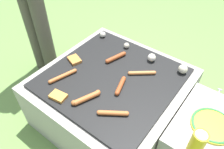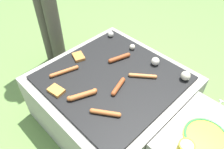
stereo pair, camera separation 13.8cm
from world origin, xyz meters
The scene contains 13 objects.
ground_plane centered at (0.00, 0.00, 0.00)m, with size 14.00×14.00×0.00m, color #608442.
grill centered at (0.00, 0.00, 0.20)m, with size 0.89×0.89×0.40m.
sausage_mid_right centered at (0.10, -0.04, 0.41)m, with size 0.07×0.15×0.03m.
sausage_back_left centered at (-0.24, -0.19, 0.41)m, with size 0.07×0.19×0.03m.
sausage_mid_left centered at (0.18, -0.23, 0.41)m, with size 0.15×0.11×0.03m.
sausage_front_center centered at (0.14, 0.14, 0.41)m, with size 0.15×0.13×0.02m.
sausage_front_left centered at (0.00, -0.24, 0.41)m, with size 0.09×0.17×0.03m.
sausage_front_right centered at (-0.09, 0.16, 0.41)m, with size 0.07×0.17×0.03m.
bread_slice_center centered at (-0.14, -0.33, 0.41)m, with size 0.10×0.08×0.02m.
bread_slice_left centered at (-0.30, -0.03, 0.41)m, with size 0.11×0.10×0.02m.
mushroom_row centered at (0.10, 0.31, 0.42)m, with size 0.72×0.08×0.06m.
plate_colorful centered at (0.64, 0.03, 0.41)m, with size 0.22×0.22×0.02m.
fork_utensil centered at (0.59, 0.22, 0.40)m, with size 0.03×0.19×0.01m.
Camera 2 is at (0.71, -0.70, 1.37)m, focal length 35.00 mm.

